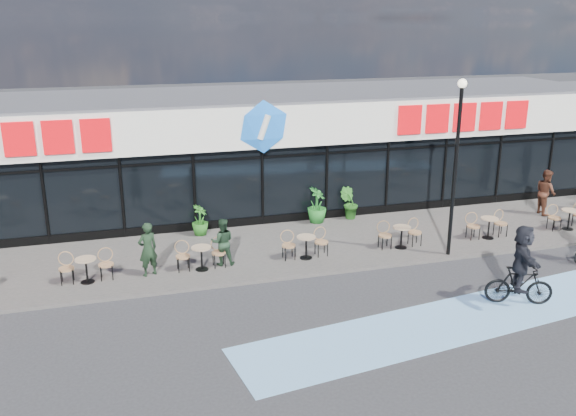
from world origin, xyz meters
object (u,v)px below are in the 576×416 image
Objects in this scene: potted_plant_mid at (317,205)px; potted_plant_right at (349,203)px; patron_left at (148,249)px; pedestrian_b at (546,192)px; potted_plant_left at (200,220)px; cyclist_a at (521,268)px; lamp_post at (456,155)px; patron_right at (222,242)px.

potted_plant_right is (1.32, 0.07, -0.06)m from potted_plant_mid.
patron_left reaches higher than potted_plant_mid.
patron_left is at bearing 104.89° from pedestrian_b.
potted_plant_left is at bearing -177.80° from potted_plant_mid.
patron_left is at bearing 154.48° from cyclist_a.
potted_plant_left is 0.88× the size of potted_plant_right.
patron_left is 15.42m from pedestrian_b.
patron_right is at bearing 170.52° from lamp_post.
patron_left is (-2.00, -3.15, 0.29)m from potted_plant_left.
potted_plant_mid is 0.89× the size of patron_right.
potted_plant_mid is 1.33m from potted_plant_right.
cyclist_a reaches higher than potted_plant_left.
cyclist_a is at bearing 155.97° from patron_right.
pedestrian_b is (13.32, -1.35, 0.35)m from potted_plant_left.
potted_plant_left is 0.61× the size of pedestrian_b.
potted_plant_mid is 8.46m from cyclist_a.
pedestrian_b is 0.78× the size of cyclist_a.
potted_plant_right is 7.75m from pedestrian_b.
potted_plant_mid is 1.09× the size of potted_plant_right.
potted_plant_mid is 0.59× the size of cyclist_a.
potted_plant_right is 8.14m from cyclist_a.
lamp_post is 3.18× the size of pedestrian_b.
patron_left is (-7.74, -3.39, 0.22)m from potted_plant_right.
lamp_post is at bearing 90.78° from cyclist_a.
potted_plant_right is 6.33m from patron_right.
lamp_post is 7.74m from patron_right.
patron_right reaches higher than potted_plant_mid.
cyclist_a reaches higher than patron_left.
patron_left is 0.93× the size of pedestrian_b.
lamp_post is 2.49× the size of cyclist_a.
potted_plant_left is at bearing 92.41° from pedestrian_b.
patron_right is (-5.47, -3.18, 0.14)m from potted_plant_right.
patron_left is 10.56m from cyclist_a.
cyclist_a reaches higher than pedestrian_b.
potted_plant_right is (5.74, 0.24, 0.07)m from potted_plant_left.
patron_right is 13.14m from pedestrian_b.
potted_plant_left is 2.97m from patron_right.
lamp_post reaches higher than cyclist_a.
potted_plant_left is at bearing -145.83° from patron_left.
potted_plant_mid is 9.03m from pedestrian_b.
potted_plant_right is 0.69× the size of pedestrian_b.
potted_plant_left is 0.65× the size of patron_left.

